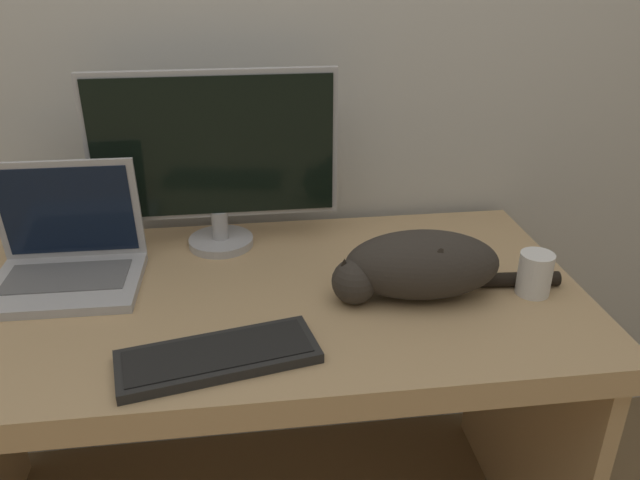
{
  "coord_description": "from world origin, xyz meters",
  "views": [
    {
      "loc": [
        0.01,
        -0.82,
        1.46
      ],
      "look_at": [
        0.16,
        0.33,
        0.9
      ],
      "focal_mm": 35.0,
      "sensor_mm": 36.0,
      "label": 1
    }
  ],
  "objects_px": {
    "laptop": "(67,260)",
    "external_keyboard": "(218,356)",
    "monitor": "(215,156)",
    "cat": "(418,265)",
    "coffee_mug": "(535,274)"
  },
  "relations": [
    {
      "from": "laptop",
      "to": "external_keyboard",
      "type": "xyz_separation_m",
      "value": [
        0.34,
        -0.34,
        -0.04
      ]
    },
    {
      "from": "monitor",
      "to": "external_keyboard",
      "type": "bearing_deg",
      "value": -89.87
    },
    {
      "from": "external_keyboard",
      "to": "cat",
      "type": "xyz_separation_m",
      "value": [
        0.42,
        0.18,
        0.06
      ]
    },
    {
      "from": "laptop",
      "to": "external_keyboard",
      "type": "distance_m",
      "value": 0.48
    },
    {
      "from": "monitor",
      "to": "cat",
      "type": "distance_m",
      "value": 0.54
    },
    {
      "from": "monitor",
      "to": "external_keyboard",
      "type": "relative_size",
      "value": 1.53
    },
    {
      "from": "coffee_mug",
      "to": "monitor",
      "type": "bearing_deg",
      "value": 154.11
    },
    {
      "from": "laptop",
      "to": "coffee_mug",
      "type": "xyz_separation_m",
      "value": [
        1.01,
        -0.18,
        -0.0
      ]
    },
    {
      "from": "monitor",
      "to": "cat",
      "type": "height_order",
      "value": "monitor"
    },
    {
      "from": "monitor",
      "to": "external_keyboard",
      "type": "xyz_separation_m",
      "value": [
        0.0,
        -0.49,
        -0.22
      ]
    },
    {
      "from": "laptop",
      "to": "coffee_mug",
      "type": "bearing_deg",
      "value": -9.61
    },
    {
      "from": "monitor",
      "to": "laptop",
      "type": "relative_size",
      "value": 1.81
    },
    {
      "from": "external_keyboard",
      "to": "cat",
      "type": "relative_size",
      "value": 0.74
    },
    {
      "from": "coffee_mug",
      "to": "laptop",
      "type": "bearing_deg",
      "value": 169.61
    },
    {
      "from": "cat",
      "to": "laptop",
      "type": "bearing_deg",
      "value": 172.42
    }
  ]
}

